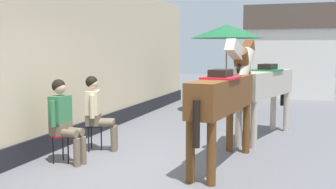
{
  "coord_description": "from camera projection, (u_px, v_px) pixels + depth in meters",
  "views": [
    {
      "loc": [
        1.95,
        -5.76,
        1.89
      ],
      "look_at": [
        -0.4,
        1.2,
        1.05
      ],
      "focal_mm": 43.3,
      "sensor_mm": 36.0,
      "label": 1
    }
  ],
  "objects": [
    {
      "name": "seated_visitor_near",
      "position": [
        64.0,
        117.0,
        6.62
      ],
      "size": [
        0.61,
        0.49,
        1.39
      ],
      "color": "red",
      "rests_on": "ground_plane"
    },
    {
      "name": "cafe_parasol",
      "position": [
        227.0,
        32.0,
        11.7
      ],
      "size": [
        2.1,
        2.1,
        2.58
      ],
      "color": "black",
      "rests_on": "ground_plane"
    },
    {
      "name": "seated_visitor_far",
      "position": [
        97.0,
        109.0,
        7.45
      ],
      "size": [
        0.61,
        0.48,
        1.39
      ],
      "color": "black",
      "rests_on": "ground_plane"
    },
    {
      "name": "distant_cottage",
      "position": [
        291.0,
        51.0,
        15.97
      ],
      "size": [
        3.4,
        2.6,
        3.5
      ],
      "color": "silver",
      "rests_on": "ground_plane"
    },
    {
      "name": "pub_facade_wall",
      "position": [
        74.0,
        66.0,
        8.3
      ],
      "size": [
        0.34,
        14.0,
        3.4
      ],
      "color": "#CCB793",
      "rests_on": "ground_plane"
    },
    {
      "name": "saddled_horse_far",
      "position": [
        263.0,
        84.0,
        8.34
      ],
      "size": [
        1.06,
        2.93,
        2.06
      ],
      "color": "#B2A899",
      "rests_on": "ground_plane"
    },
    {
      "name": "saddled_horse_near",
      "position": [
        225.0,
        94.0,
        6.52
      ],
      "size": [
        0.68,
        2.99,
        2.06
      ],
      "color": "brown",
      "rests_on": "ground_plane"
    },
    {
      "name": "ground_plane",
      "position": [
        211.0,
        133.0,
        9.08
      ],
      "size": [
        40.0,
        40.0,
        0.0
      ],
      "primitive_type": "plane",
      "color": "slate"
    }
  ]
}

